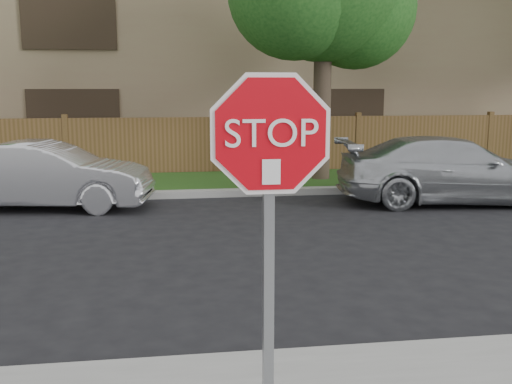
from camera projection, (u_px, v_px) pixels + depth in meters
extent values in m
plane|color=black|center=(319.00, 357.00, 5.45)|extent=(90.00, 90.00, 0.00)
cube|color=gray|center=(229.00, 193.00, 13.38)|extent=(70.00, 0.30, 0.15)
cube|color=#1E4714|center=(222.00, 182.00, 14.99)|extent=(70.00, 3.00, 0.12)
cube|color=brown|center=(217.00, 146.00, 16.42)|extent=(70.00, 0.12, 1.60)
cube|color=#9E8162|center=(204.00, 70.00, 21.49)|extent=(34.00, 8.00, 6.00)
cylinder|color=#382B21|center=(322.00, 105.00, 14.91)|extent=(0.44, 0.44, 3.92)
sphere|color=#194716|center=(356.00, 8.00, 14.92)|extent=(3.00, 3.00, 3.00)
cube|color=gray|center=(268.00, 278.00, 3.73)|extent=(0.06, 0.06, 2.30)
cylinder|color=white|center=(271.00, 134.00, 3.51)|extent=(1.01, 0.02, 1.01)
cylinder|color=#C00711|center=(271.00, 134.00, 3.50)|extent=(0.93, 0.02, 0.93)
cube|color=white|center=(271.00, 172.00, 3.52)|extent=(0.11, 0.00, 0.15)
imported|color=silver|center=(47.00, 175.00, 11.92)|extent=(4.26, 2.02, 1.35)
imported|color=#BABDC2|center=(453.00, 170.00, 12.53)|extent=(4.97, 2.46, 1.39)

